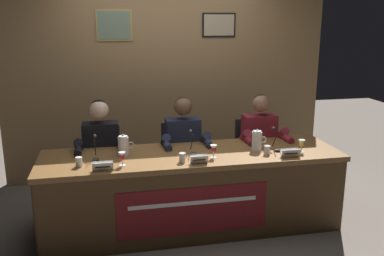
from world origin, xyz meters
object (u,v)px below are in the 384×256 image
(chair_right, at_px, (254,160))
(panelist_right, at_px, (261,141))
(chair_left, at_px, (103,170))
(microphone_right, at_px, (276,143))
(conference_table, at_px, (194,181))
(nameplate_left, at_px, (103,166))
(juice_glass_left, at_px, (122,156))
(juice_glass_right, at_px, (302,144))
(microphone_center, at_px, (192,146))
(water_pitcher_right_side, at_px, (257,140))
(panelist_center, at_px, (184,146))
(water_cup_left, at_px, (79,162))
(nameplate_right, at_px, (290,153))
(juice_glass_center, at_px, (214,149))
(water_cup_right, at_px, (267,150))
(water_cup_center, at_px, (182,158))
(nameplate_center, at_px, (199,159))
(panelist_left, at_px, (101,151))
(microphone_left, at_px, (95,152))
(water_pitcher_left_side, at_px, (124,146))
(chair_center, at_px, (181,165))

(chair_right, relative_size, panelist_right, 0.73)
(chair_left, bearing_deg, microphone_right, -21.48)
(conference_table, xyz_separation_m, nameplate_left, (-0.84, -0.21, 0.28))
(juice_glass_left, height_order, juice_glass_right, same)
(microphone_center, xyz_separation_m, water_pitcher_right_side, (0.65, -0.00, 0.02))
(juice_glass_left, distance_m, water_pitcher_right_side, 1.33)
(chair_left, relative_size, panelist_center, 0.73)
(water_cup_left, height_order, nameplate_right, water_cup_left)
(juice_glass_center, relative_size, panelist_right, 0.10)
(panelist_center, relative_size, water_cup_right, 14.44)
(juice_glass_left, distance_m, water_cup_left, 0.38)
(water_cup_center, bearing_deg, chair_right, 39.75)
(panelist_right, bearing_deg, nameplate_center, -140.75)
(chair_left, distance_m, juice_glass_left, 0.93)
(panelist_center, height_order, water_cup_right, panelist_center)
(panelist_left, relative_size, microphone_left, 5.68)
(conference_table, bearing_deg, nameplate_right, -12.29)
(water_cup_center, bearing_deg, water_cup_right, 3.92)
(microphone_left, xyz_separation_m, water_pitcher_left_side, (0.26, 0.07, 0.02))
(juice_glass_center, xyz_separation_m, water_cup_right, (0.52, -0.00, -0.05))
(nameplate_left, relative_size, panelist_right, 0.14)
(panelist_right, bearing_deg, microphone_right, -93.66)
(juice_glass_left, bearing_deg, nameplate_left, -149.74)
(water_cup_left, bearing_deg, juice_glass_right, -0.34)
(panelist_right, bearing_deg, chair_left, 173.36)
(chair_left, height_order, microphone_center, microphone_center)
(water_cup_center, height_order, panelist_right, panelist_right)
(chair_right, bearing_deg, conference_table, -140.79)
(conference_table, bearing_deg, water_cup_left, -176.64)
(microphone_right, bearing_deg, panelist_right, 86.34)
(water_cup_left, height_order, panelist_center, panelist_center)
(nameplate_right, bearing_deg, panelist_center, 141.67)
(microphone_center, xyz_separation_m, water_cup_right, (0.69, -0.16, -0.04))
(panelist_left, relative_size, chair_center, 1.36)
(conference_table, distance_m, microphone_right, 0.89)
(nameplate_right, distance_m, microphone_right, 0.24)
(panelist_left, bearing_deg, nameplate_center, -39.18)
(panelist_left, bearing_deg, microphone_center, -25.60)
(water_cup_center, height_order, water_pitcher_right_side, water_pitcher_right_side)
(juice_glass_right, xyz_separation_m, water_cup_right, (-0.35, 0.00, -0.05))
(chair_right, relative_size, water_cup_right, 10.59)
(conference_table, distance_m, nameplate_left, 0.91)
(conference_table, xyz_separation_m, water_cup_left, (-1.04, -0.06, 0.28))
(nameplate_left, distance_m, nameplate_center, 0.84)
(nameplate_right, relative_size, juice_glass_right, 1.49)
(chair_left, bearing_deg, nameplate_center, -46.33)
(water_cup_left, relative_size, juice_glass_center, 0.69)
(chair_left, relative_size, microphone_left, 4.16)
(microphone_center, distance_m, nameplate_right, 0.92)
(microphone_left, bearing_deg, chair_right, 18.89)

